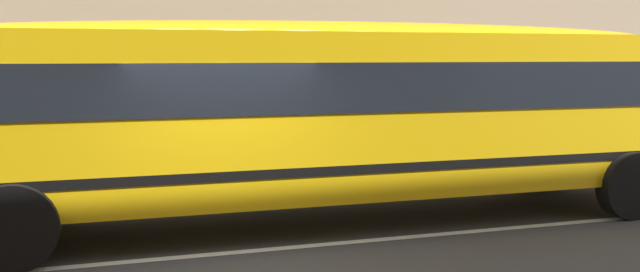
{
  "coord_description": "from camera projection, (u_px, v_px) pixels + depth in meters",
  "views": [
    {
      "loc": [
        -1.43,
        -8.65,
        2.6
      ],
      "look_at": [
        1.52,
        0.67,
        1.43
      ],
      "focal_mm": 38.04,
      "sensor_mm": 36.0,
      "label": 1
    }
  ],
  "objects": [
    {
      "name": "school_bus",
      "position": [
        318.0,
        104.0,
        10.49
      ],
      "size": [
        13.92,
        3.35,
        3.11
      ],
      "rotation": [
        0.0,
        0.0,
        3.13
      ],
      "color": "yellow",
      "rests_on": "ground_plane"
    },
    {
      "name": "ground_plane",
      "position": [
        226.0,
        253.0,
        8.93
      ],
      "size": [
        400.0,
        400.0,
        0.0
      ],
      "primitive_type": "plane",
      "color": "#38383D"
    },
    {
      "name": "lane_centreline",
      "position": [
        226.0,
        253.0,
        8.93
      ],
      "size": [
        110.0,
        0.16,
        0.01
      ],
      "primitive_type": "cube",
      "color": "silver",
      "rests_on": "ground_plane"
    },
    {
      "name": "sidewalk_far",
      "position": [
        171.0,
        164.0,
        16.17
      ],
      "size": [
        120.0,
        3.0,
        0.01
      ],
      "primitive_type": "cube",
      "color": "gray",
      "rests_on": "ground_plane"
    }
  ]
}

